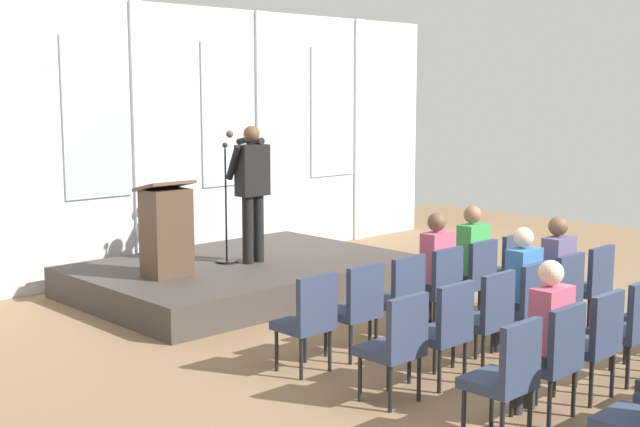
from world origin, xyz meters
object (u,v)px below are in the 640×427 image
chair_r0_c5 (507,268)px  audience_r1_c4 (553,272)px  chair_r2_c0 (507,373)px  chair_r1_c2 (487,314)px  audience_r2_c1 (545,330)px  chair_r2_c2 (594,338)px  chair_r2_c1 (553,354)px  chair_r0_c1 (357,305)px  chair_r1_c4 (560,292)px  speaker (252,183)px  audience_r0_c4 (469,257)px  chair_r2_c3 (629,324)px  audience_r0_c3 (433,266)px  chair_r0_c2 (400,294)px  audience_r1_c3 (519,283)px  chair_r0_c4 (474,276)px  chair_r0_c0 (309,317)px  chair_r1_c0 (397,342)px  mic_stand (226,237)px  chair_r1_c3 (525,302)px  chair_r0_c3 (439,284)px  chair_r1_c1 (445,327)px  lectern (166,230)px  chair_r1_c5 (591,282)px

chair_r0_c5 → audience_r1_c4: size_ratio=0.71×
chair_r2_c0 → chair_r1_c2: bearing=40.2°
audience_r2_c1 → chair_r2_c2: size_ratio=1.36×
audience_r1_c4 → chair_r2_c1: size_ratio=1.40×
chair_r0_c1 → chair_r1_c4: 2.19m
speaker → audience_r0_c4: bearing=-72.6°
speaker → chair_r2_c1: speaker is taller
chair_r0_c1 → chair_r2_c3: same height
audience_r0_c3 → chair_r2_c0: bearing=-130.5°
audience_r1_c4 → chair_r0_c2: bearing=142.0°
audience_r0_c3 → chair_r1_c4: 1.33m
chair_r0_c2 → chair_r2_c1: same height
audience_r1_c3 → chair_r2_c0: bearing=-148.7°
audience_r1_c4 → chair_r0_c5: bearing=57.4°
chair_r0_c4 → chair_r0_c0: bearing=180.0°
speaker → chair_r1_c0: size_ratio=1.88×
chair_r0_c5 → chair_r1_c4: size_ratio=1.00×
audience_r0_c3 → chair_r1_c2: 1.33m
chair_r0_c0 → audience_r0_c4: size_ratio=0.71×
chair_r2_c2 → chair_r0_c4: bearing=59.4°
chair_r0_c5 → chair_r2_c3: bearing=-120.6°
speaker → mic_stand: speaker is taller
chair_r0_c5 → chair_r0_c0: bearing=180.0°
chair_r1_c4 → chair_r2_c3: same height
chair_r0_c0 → chair_r2_c0: size_ratio=1.00×
mic_stand → chair_r1_c0: size_ratio=1.65×
chair_r1_c3 → audience_r1_c4: size_ratio=0.71×
audience_r1_c3 → chair_r0_c3: bearing=90.0°
chair_r2_c2 → chair_r2_c3: size_ratio=1.00×
chair_r2_c1 → audience_r0_c4: bearing=49.5°
chair_r0_c0 → chair_r2_c0: same height
mic_stand → chair_r0_c3: 3.13m
chair_r0_c4 → chair_r1_c1: (-1.90, -1.07, 0.00)m
chair_r1_c3 → chair_r0_c1: bearing=139.8°
lectern → chair_r2_c1: (0.23, -5.08, -0.41)m
chair_r0_c1 → chair_r0_c3: bearing=0.0°
audience_r1_c3 → chair_r2_c1: 1.73m
chair_r1_c3 → audience_r1_c3: (-0.00, 0.08, 0.18)m
audience_r1_c3 → chair_r2_c1: size_ratio=1.36×
chair_r1_c5 → chair_r2_c1: (-2.54, -1.07, 0.00)m
chair_r0_c4 → audience_r1_c3: size_ratio=0.74×
chair_r0_c1 → audience_r0_c3: bearing=3.7°
audience_r1_c3 → chair_r1_c4: audience_r1_c3 is taller
audience_r2_c1 → chair_r2_c2: bearing=-7.5°
chair_r2_c0 → lectern: bearing=85.5°
speaker → chair_r2_c3: size_ratio=1.88×
audience_r0_c3 → chair_r2_c2: 2.32m
mic_stand → lectern: bearing=-171.6°
chair_r1_c5 → chair_r1_c2: bearing=180.0°
chair_r0_c2 → chair_r1_c0: 1.66m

